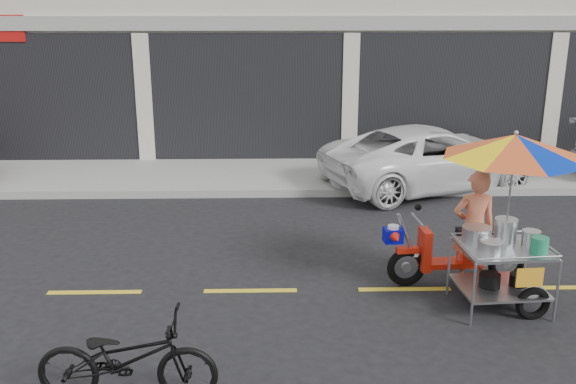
{
  "coord_description": "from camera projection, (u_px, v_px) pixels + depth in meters",
  "views": [
    {
      "loc": [
        -1.69,
        -7.54,
        3.64
      ],
      "look_at": [
        -1.5,
        0.6,
        1.15
      ],
      "focal_mm": 40.0,
      "sensor_mm": 36.0,
      "label": 1
    }
  ],
  "objects": [
    {
      "name": "ground",
      "position": [
        405.0,
        289.0,
        8.31
      ],
      "size": [
        90.0,
        90.0,
        0.0
      ],
      "primitive_type": "plane",
      "color": "black"
    },
    {
      "name": "sidewalk",
      "position": [
        353.0,
        172.0,
        13.55
      ],
      "size": [
        45.0,
        3.0,
        0.15
      ],
      "primitive_type": "cube",
      "color": "gray",
      "rests_on": "ground"
    },
    {
      "name": "centerline",
      "position": [
        405.0,
        289.0,
        8.31
      ],
      "size": [
        42.0,
        0.1,
        0.01
      ],
      "primitive_type": "cube",
      "color": "gold",
      "rests_on": "ground"
    },
    {
      "name": "white_pickup",
      "position": [
        432.0,
        157.0,
        12.62
      ],
      "size": [
        4.82,
        3.45,
        1.22
      ],
      "primitive_type": "imported",
      "rotation": [
        0.0,
        0.0,
        1.94
      ],
      "color": "white",
      "rests_on": "ground"
    },
    {
      "name": "near_bicycle",
      "position": [
        127.0,
        359.0,
        5.91
      ],
      "size": [
        1.7,
        0.64,
        0.88
      ],
      "primitive_type": "imported",
      "rotation": [
        0.0,
        0.0,
        1.54
      ],
      "color": "black",
      "rests_on": "ground"
    },
    {
      "name": "food_vendor_rig",
      "position": [
        496.0,
        193.0,
        7.72
      ],
      "size": [
        2.26,
        1.79,
        2.19
      ],
      "rotation": [
        0.0,
        0.0,
        0.07
      ],
      "color": "black",
      "rests_on": "ground"
    }
  ]
}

